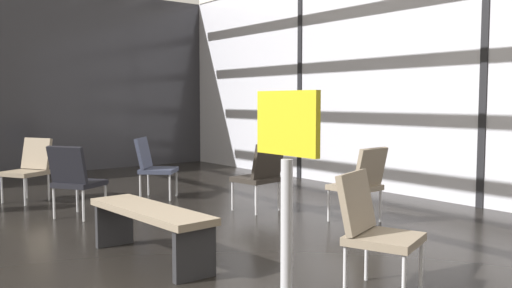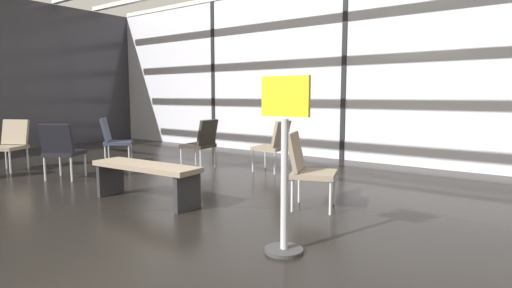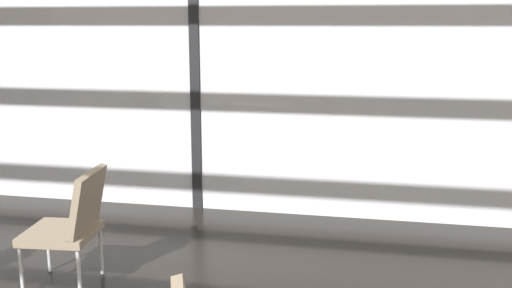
% 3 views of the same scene
% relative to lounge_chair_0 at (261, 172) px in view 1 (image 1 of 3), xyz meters
% --- Properties ---
extents(glass_curtain_wall, '(14.00, 0.08, 3.56)m').
position_rel_lounge_chair_0_xyz_m(glass_curtain_wall, '(1.56, 2.45, 1.29)').
color(glass_curtain_wall, silver).
rests_on(glass_curtain_wall, ground).
extents(window_mullion_0, '(0.10, 0.12, 3.56)m').
position_rel_lounge_chair_0_xyz_m(window_mullion_0, '(-1.94, 2.45, 1.29)').
color(window_mullion_0, black).
rests_on(window_mullion_0, ground).
extents(window_mullion_1, '(0.10, 0.12, 3.56)m').
position_rel_lounge_chair_0_xyz_m(window_mullion_1, '(1.56, 2.45, 1.29)').
color(window_mullion_1, black).
rests_on(window_mullion_1, ground).
extents(side_wall_left_panels, '(0.10, 11.20, 3.56)m').
position_rel_lounge_chair_0_xyz_m(side_wall_left_panels, '(-5.39, -1.15, 1.29)').
color(side_wall_left_panels, '#2D2D33').
rests_on(side_wall_left_panels, ground).
extents(lounge_chair_0, '(0.59, 0.55, 0.87)m').
position_rel_lounge_chair_0_xyz_m(lounge_chair_0, '(0.00, 0.00, 0.00)').
color(lounge_chair_0, '#28231E').
rests_on(lounge_chair_0, ground).
extents(lounge_chair_1, '(0.69, 0.70, 0.87)m').
position_rel_lounge_chair_0_xyz_m(lounge_chair_1, '(-1.03, -1.99, 0.00)').
color(lounge_chair_1, black).
rests_on(lounge_chair_1, ground).
extents(lounge_chair_2, '(0.57, 0.53, 0.87)m').
position_rel_lounge_chair_0_xyz_m(lounge_chair_2, '(1.21, 0.50, 0.00)').
color(lounge_chair_2, '#7F705B').
rests_on(lounge_chair_2, ground).
extents(lounge_chair_3, '(0.71, 0.71, 0.87)m').
position_rel_lounge_chair_0_xyz_m(lounge_chair_3, '(-1.69, -0.64, 0.00)').
color(lounge_chair_3, '#33384C').
rests_on(lounge_chair_3, ground).
extents(lounge_chair_4, '(0.66, 0.63, 0.87)m').
position_rel_lounge_chair_0_xyz_m(lounge_chair_4, '(2.77, -1.14, 0.00)').
color(lounge_chair_4, '#7F705B').
rests_on(lounge_chair_4, ground).
extents(lounge_chair_5, '(0.67, 0.69, 0.87)m').
position_rel_lounge_chair_0_xyz_m(lounge_chair_5, '(-2.54, -2.09, 0.00)').
color(lounge_chair_5, '#7F705B').
rests_on(lounge_chair_5, ground).
extents(waiting_bench, '(1.52, 0.50, 0.47)m').
position_rel_lounge_chair_0_xyz_m(waiting_bench, '(1.08, -2.07, -0.13)').
color(waiting_bench, '#7F705B').
rests_on(waiting_bench, ground).
extents(info_sign, '(0.44, 0.32, 1.44)m').
position_rel_lounge_chair_0_xyz_m(info_sign, '(3.29, -2.42, 0.18)').
color(info_sign, '#333333').
rests_on(info_sign, ground).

